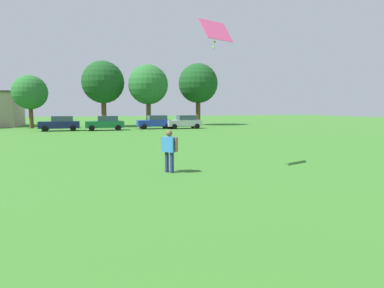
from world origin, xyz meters
TOP-DOWN VIEW (x-y plane):
  - ground_plane at (0.00, 30.00)m, footprint 160.00×160.00m
  - adult_bystander at (2.96, 15.72)m, footprint 0.60×0.65m
  - kite at (5.03, 16.02)m, footprint 1.53×1.07m
  - parked_car_navy_0 at (-3.03, 42.78)m, footprint 4.30×2.02m
  - parked_car_green_1 at (1.89, 42.20)m, footprint 4.30×2.02m
  - parked_car_blue_2 at (7.98, 43.31)m, footprint 4.30×2.02m
  - parked_car_silver_3 at (11.58, 42.53)m, footprint 4.30×2.02m
  - tree_left at (-6.92, 49.12)m, footprint 4.32×4.32m
  - tree_center at (2.15, 50.36)m, footprint 5.82×5.82m
  - tree_right at (8.16, 48.81)m, footprint 5.53×5.53m
  - tree_far_right at (16.15, 50.58)m, footprint 5.99×5.99m

SIDE VIEW (x-z plane):
  - ground_plane at x=0.00m, z-range 0.00..0.00m
  - parked_car_navy_0 at x=-3.03m, z-range 0.02..1.70m
  - parked_car_green_1 at x=1.89m, z-range 0.02..1.70m
  - parked_car_blue_2 at x=7.98m, z-range 0.02..1.70m
  - parked_car_silver_3 at x=11.58m, z-range 0.02..1.70m
  - adult_bystander at x=2.96m, z-range 0.16..1.86m
  - tree_left at x=-6.92m, z-range 1.18..7.92m
  - kite at x=5.03m, z-range 5.10..6.28m
  - tree_right at x=8.16m, z-range 1.51..10.13m
  - tree_center at x=2.15m, z-range 1.59..10.65m
  - tree_far_right at x=16.15m, z-range 1.63..10.97m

